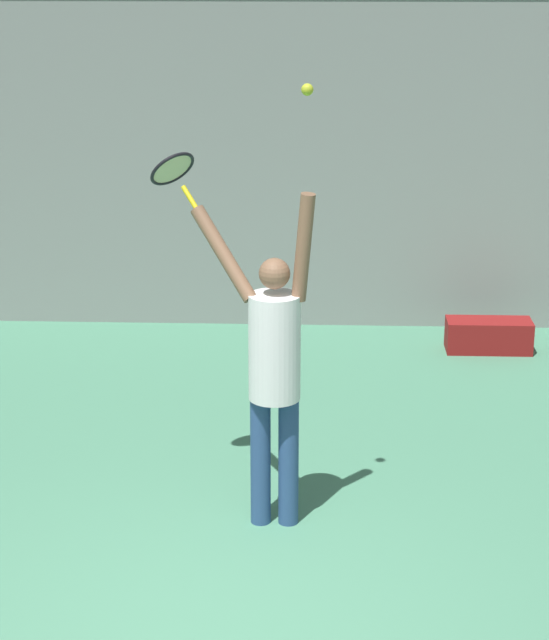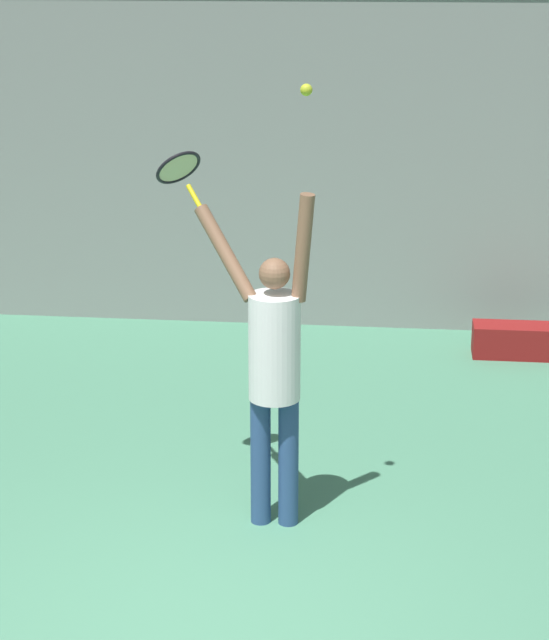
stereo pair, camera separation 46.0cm
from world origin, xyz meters
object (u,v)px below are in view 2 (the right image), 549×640
object	(u,v)px
tennis_ball	(306,90)
equipment_bag	(516,340)
tennis_racket	(179,170)
tennis_player	(274,363)

from	to	relation	value
tennis_ball	equipment_bag	xyz separation A→B (m)	(1.65, 3.49, -2.64)
tennis_racket	equipment_bag	distance (m)	4.39
tennis_player	tennis_racket	xyz separation A→B (m)	(-0.65, 0.44, 1.12)
tennis_racket	tennis_ball	xyz separation A→B (m)	(0.85, -0.52, 0.57)
tennis_ball	equipment_bag	size ratio (longest dim) A/B	0.09
tennis_player	equipment_bag	distance (m)	4.00
tennis_ball	equipment_bag	world-z (taller)	tennis_ball
tennis_racket	equipment_bag	bearing A→B (deg)	50.00
tennis_player	tennis_racket	bearing A→B (deg)	145.61
tennis_racket	tennis_ball	size ratio (longest dim) A/B	5.41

